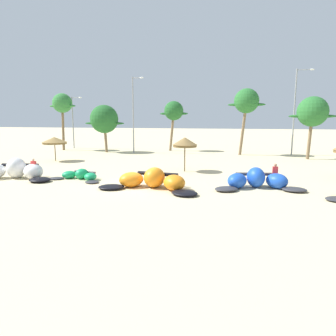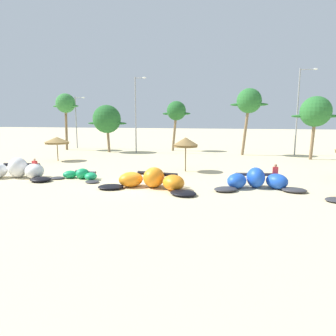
# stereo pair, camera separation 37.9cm
# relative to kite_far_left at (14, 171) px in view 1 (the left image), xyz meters

# --- Properties ---
(ground_plane) EXTENTS (260.00, 260.00, 0.00)m
(ground_plane) POSITION_rel_kite_far_left_xyz_m (10.41, -0.08, -0.62)
(ground_plane) COLOR beige
(kite_far_left) EXTENTS (7.09, 3.86, 1.62)m
(kite_far_left) POSITION_rel_kite_far_left_xyz_m (0.00, 0.00, 0.00)
(kite_far_left) COLOR black
(kite_far_left) RESTS_ON ground
(kite_left) EXTENTS (4.68, 2.59, 0.81)m
(kite_left) POSITION_rel_kite_far_left_xyz_m (5.15, 0.95, -0.31)
(kite_left) COLOR #333338
(kite_left) RESTS_ON ground
(kite_left_of_center) EXTENTS (7.20, 3.64, 1.38)m
(kite_left_of_center) POSITION_rel_kite_far_left_xyz_m (11.53, -0.75, -0.09)
(kite_left_of_center) COLOR black
(kite_left_of_center) RESTS_ON ground
(kite_center) EXTENTS (6.14, 3.46, 1.39)m
(kite_center) POSITION_rel_kite_far_left_xyz_m (18.41, 0.95, -0.09)
(kite_center) COLOR #333338
(kite_center) RESTS_ON ground
(beach_umbrella_near_van) EXTENTS (2.70, 2.70, 2.70)m
(beach_umbrella_near_van) POSITION_rel_kite_far_left_xyz_m (-2.79, 9.77, 1.68)
(beach_umbrella_near_van) COLOR brown
(beach_umbrella_near_van) RESTS_ON ground
(beach_umbrella_middle) EXTENTS (2.22, 2.22, 3.06)m
(beach_umbrella_middle) POSITION_rel_kite_far_left_xyz_m (12.46, 6.45, 2.00)
(beach_umbrella_middle) COLOR brown
(beach_umbrella_middle) RESTS_ON ground
(person_near_kites) EXTENTS (0.36, 0.24, 1.62)m
(person_near_kites) POSITION_rel_kite_far_left_xyz_m (19.64, 1.73, 0.20)
(person_near_kites) COLOR #383842
(person_near_kites) RESTS_ON ground
(person_by_umbrellas) EXTENTS (0.36, 0.24, 1.62)m
(person_by_umbrellas) POSITION_rel_kite_far_left_xyz_m (1.58, 0.30, 0.20)
(person_by_umbrellas) COLOR #383842
(person_by_umbrellas) RESTS_ON ground
(palm_leftmost) EXTENTS (4.30, 2.87, 8.43)m
(palm_leftmost) POSITION_rel_kite_far_left_xyz_m (-8.66, 21.05, 6.24)
(palm_leftmost) COLOR brown
(palm_leftmost) RESTS_ON ground
(palm_left) EXTENTS (5.88, 3.92, 6.62)m
(palm_left) POSITION_rel_kite_far_left_xyz_m (-1.32, 19.59, 4.00)
(palm_left) COLOR #7F6647
(palm_left) RESTS_ON ground
(palm_left_of_gap) EXTENTS (4.19, 2.79, 7.25)m
(palm_left_of_gap) POSITION_rel_kite_far_left_xyz_m (7.72, 23.77, 5.12)
(palm_left_of_gap) COLOR #7F6647
(palm_left_of_gap) RESTS_ON ground
(palm_center_left) EXTENTS (4.71, 3.14, 8.51)m
(palm_center_left) POSITION_rel_kite_far_left_xyz_m (17.88, 20.65, 6.22)
(palm_center_left) COLOR #7F6647
(palm_center_left) RESTS_ON ground
(palm_center_right) EXTENTS (5.17, 3.45, 7.22)m
(palm_center_right) POSITION_rel_kite_far_left_xyz_m (25.22, 18.04, 4.82)
(palm_center_right) COLOR #7F6647
(palm_center_right) RESTS_ON ground
(lamppost_west) EXTENTS (1.82, 0.24, 8.12)m
(lamppost_west) POSITION_rel_kite_far_left_xyz_m (-8.53, 23.81, 3.97)
(lamppost_west) COLOR gray
(lamppost_west) RESTS_ON ground
(lamppost_west_center) EXTENTS (1.67, 0.24, 10.27)m
(lamppost_west_center) POSITION_rel_kite_far_left_xyz_m (2.97, 19.86, 5.05)
(lamppost_west_center) COLOR gray
(lamppost_west_center) RESTS_ON ground
(lamppost_east_center) EXTENTS (2.14, 0.24, 10.89)m
(lamppost_east_center) POSITION_rel_kite_far_left_xyz_m (24.04, 22.01, 5.42)
(lamppost_east_center) COLOR gray
(lamppost_east_center) RESTS_ON ground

